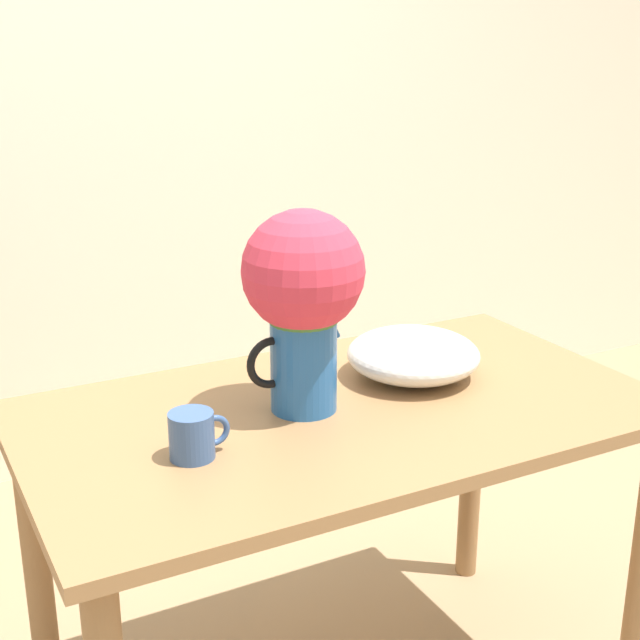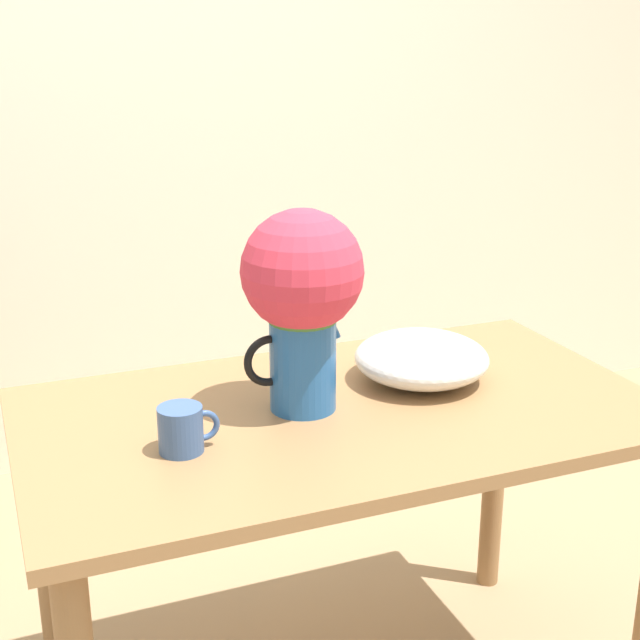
# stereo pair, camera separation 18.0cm
# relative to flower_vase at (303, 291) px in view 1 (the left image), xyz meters

# --- Properties ---
(wall_back) EXTENTS (8.00, 0.05, 2.60)m
(wall_back) POSITION_rel_flower_vase_xyz_m (-0.01, 1.51, 0.28)
(wall_back) COLOR #EDE5CC
(wall_back) RESTS_ON ground_plane
(table) EXTENTS (1.31, 0.74, 0.77)m
(table) POSITION_rel_flower_vase_xyz_m (0.08, -0.03, -0.37)
(table) COLOR olive
(table) RESTS_ON ground_plane
(flower_vase) EXTENTS (0.25, 0.25, 0.42)m
(flower_vase) POSITION_rel_flower_vase_xyz_m (0.00, 0.00, 0.00)
(flower_vase) COLOR #235B9E
(flower_vase) RESTS_ON table
(coffee_mug) EXTENTS (0.12, 0.08, 0.09)m
(coffee_mug) POSITION_rel_flower_vase_xyz_m (-0.28, -0.10, -0.21)
(coffee_mug) COLOR #385689
(coffee_mug) RESTS_ON table
(white_bowl) EXTENTS (0.30, 0.30, 0.10)m
(white_bowl) POSITION_rel_flower_vase_xyz_m (0.30, 0.05, -0.20)
(white_bowl) COLOR silver
(white_bowl) RESTS_ON table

